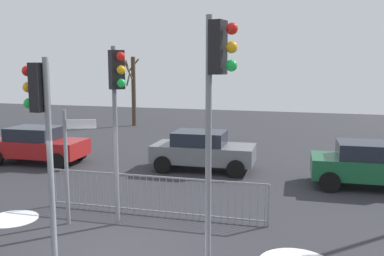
% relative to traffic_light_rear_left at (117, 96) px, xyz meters
% --- Properties ---
extents(ground_plane, '(60.00, 60.00, 0.00)m').
position_rel_traffic_light_rear_left_xyz_m(ground_plane, '(0.50, -1.45, -3.18)').
color(ground_plane, '#2D2D33').
extents(traffic_light_rear_left, '(0.48, 0.45, 4.34)m').
position_rel_traffic_light_rear_left_xyz_m(traffic_light_rear_left, '(0.00, 0.00, 0.00)').
color(traffic_light_rear_left, slate).
rests_on(traffic_light_rear_left, ground).
extents(traffic_light_foreground_left, '(0.57, 0.33, 4.02)m').
position_rel_traffic_light_rear_left_xyz_m(traffic_light_foreground_left, '(-0.37, -2.29, -0.23)').
color(traffic_light_foreground_left, slate).
rests_on(traffic_light_foreground_left, ground).
extents(traffic_light_mid_left, '(0.56, 0.35, 4.72)m').
position_rel_traffic_light_rear_left_xyz_m(traffic_light_mid_left, '(2.84, -1.84, 0.27)').
color(traffic_light_mid_left, slate).
rests_on(traffic_light_mid_left, ground).
extents(direction_sign_post, '(0.74, 0.34, 2.84)m').
position_rel_traffic_light_rear_left_xyz_m(direction_sign_post, '(-1.23, -0.21, -1.58)').
color(direction_sign_post, slate).
rests_on(direction_sign_post, ground).
extents(pedestrian_guard_railing, '(6.00, 0.29, 1.07)m').
position_rel_traffic_light_rear_left_xyz_m(pedestrian_guard_railing, '(0.50, 0.91, -2.63)').
color(pedestrian_guard_railing, slate).
rests_on(pedestrian_guard_railing, ground).
extents(car_green_mid, '(3.88, 2.09, 1.47)m').
position_rel_traffic_light_rear_left_xyz_m(car_green_mid, '(6.21, 5.37, -2.41)').
color(car_green_mid, '#195933').
rests_on(car_green_mid, ground).
extents(car_grey_far, '(3.88, 2.09, 1.47)m').
position_rel_traffic_light_rear_left_xyz_m(car_grey_far, '(0.38, 6.04, -2.41)').
color(car_grey_far, slate).
rests_on(car_grey_far, ground).
extents(car_red_near, '(3.90, 2.13, 1.47)m').
position_rel_traffic_light_rear_left_xyz_m(car_red_near, '(-6.33, 5.17, -2.41)').
color(car_red_near, maroon).
rests_on(car_red_near, ground).
extents(bare_tree_left, '(1.04, 1.21, 4.64)m').
position_rel_traffic_light_rear_left_xyz_m(bare_tree_left, '(-7.35, 16.44, -0.72)').
color(bare_tree_left, '#473828').
rests_on(bare_tree_left, ground).
extents(snow_patch_island, '(1.30, 1.30, 0.01)m').
position_rel_traffic_light_rear_left_xyz_m(snow_patch_island, '(-2.86, -0.41, -3.17)').
color(snow_patch_island, white).
rests_on(snow_patch_island, ground).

